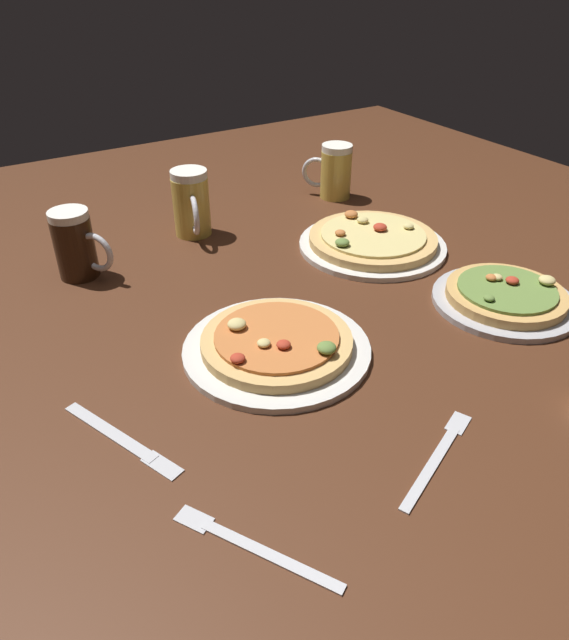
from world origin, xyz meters
TOP-DOWN VIEW (x-y plane):
  - ground_plane at (0.00, 0.00)m, footprint 2.40×2.40m
  - pizza_plate_near at (-0.05, -0.05)m, footprint 0.32×0.32m
  - pizza_plate_far at (0.34, 0.18)m, footprint 0.33×0.33m
  - pizza_plate_side at (0.40, -0.15)m, footprint 0.27×0.27m
  - beer_mug_dark at (0.03, 0.45)m, footprint 0.08×0.14m
  - beer_mug_amber at (-0.25, 0.39)m, footprint 0.10×0.12m
  - beer_mug_pale at (0.45, 0.47)m, footprint 0.10×0.11m
  - fork_left at (-0.27, -0.36)m, footprint 0.13×0.20m
  - knife_right at (-0.34, -0.11)m, footprint 0.10×0.22m
  - fork_spare at (0.01, -0.37)m, footprint 0.20×0.10m

SIDE VIEW (x-z plane):
  - ground_plane at x=0.00m, z-range -0.03..0.00m
  - fork_left at x=-0.27m, z-range 0.00..0.01m
  - knife_right at x=-0.34m, z-range 0.00..0.01m
  - fork_spare at x=0.01m, z-range 0.00..0.01m
  - pizza_plate_near at x=-0.05m, z-range -0.01..0.04m
  - pizza_plate_side at x=0.40m, z-range -0.01..0.04m
  - pizza_plate_far at x=0.34m, z-range -0.01..0.04m
  - beer_mug_pale at x=0.45m, z-range 0.00..0.14m
  - beer_mug_amber at x=-0.25m, z-range 0.00..0.14m
  - beer_mug_dark at x=0.03m, z-range 0.00..0.15m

